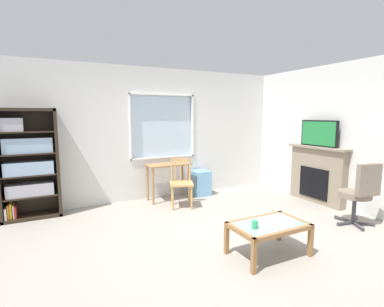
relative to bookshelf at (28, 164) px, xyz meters
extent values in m
cube|color=#9E9389|center=(2.29, -2.02, -0.93)|extent=(6.59, 5.52, 0.02)
cube|color=silver|center=(2.29, 0.24, -0.51)|extent=(5.59, 0.12, 0.82)
cube|color=silver|center=(2.29, 0.24, 1.47)|extent=(5.59, 0.12, 0.51)
cube|color=silver|center=(0.63, 0.24, 0.56)|extent=(2.27, 0.12, 1.31)
cube|color=silver|center=(4.11, 0.24, 0.56)|extent=(1.95, 0.12, 1.31)
cube|color=silver|center=(2.45, 0.25, 0.56)|extent=(1.37, 0.02, 1.31)
cube|color=white|center=(2.45, 0.18, -0.08)|extent=(1.43, 0.06, 0.03)
cube|color=white|center=(2.45, 0.18, 1.20)|extent=(1.43, 0.06, 0.03)
cube|color=white|center=(1.77, 0.18, 0.56)|extent=(0.03, 0.06, 1.31)
cube|color=white|center=(3.13, 0.18, 0.56)|extent=(0.03, 0.06, 1.31)
cube|color=silver|center=(5.14, -2.02, 0.40)|extent=(0.12, 4.72, 2.64)
cube|color=#2D2319|center=(0.44, -0.01, -0.01)|extent=(0.05, 0.38, 1.82)
cube|color=#2D2319|center=(0.02, -0.01, 0.88)|extent=(0.90, 0.38, 0.05)
cube|color=#2D2319|center=(0.02, -0.01, -0.89)|extent=(0.90, 0.38, 0.05)
cube|color=#2D2319|center=(0.02, 0.17, -0.01)|extent=(0.90, 0.02, 1.82)
cube|color=#2D2319|center=(0.02, -0.01, -0.54)|extent=(0.85, 0.36, 0.02)
cube|color=#2D2319|center=(0.02, -0.01, -0.19)|extent=(0.85, 0.36, 0.02)
cube|color=#2D2319|center=(0.02, -0.01, 0.17)|extent=(0.85, 0.36, 0.02)
cube|color=#2D2319|center=(0.02, -0.01, 0.52)|extent=(0.85, 0.36, 0.02)
cube|color=#B2B2BC|center=(0.01, -0.02, -0.43)|extent=(0.69, 0.30, 0.20)
cube|color=#9EBCDB|center=(0.02, -0.02, -0.07)|extent=(0.72, 0.31, 0.21)
cube|color=#9EBCDB|center=(0.03, -0.02, 0.30)|extent=(0.71, 0.28, 0.24)
cube|color=#B2B2BC|center=(-0.18, -0.02, 0.64)|extent=(0.34, 0.29, 0.21)
cube|color=white|center=(-0.35, -0.03, -0.77)|extent=(0.03, 0.30, 0.19)
cube|color=orange|center=(-0.31, -0.03, -0.75)|extent=(0.03, 0.25, 0.23)
cube|color=yellow|center=(-0.28, -0.03, -0.75)|extent=(0.03, 0.22, 0.24)
cube|color=white|center=(-0.24, -0.03, -0.76)|extent=(0.02, 0.23, 0.22)
cube|color=red|center=(-0.22, -0.03, -0.77)|extent=(0.02, 0.23, 0.20)
cube|color=#A37547|center=(2.45, -0.11, -0.19)|extent=(0.87, 0.43, 0.03)
cylinder|color=#A37547|center=(2.06, -0.27, -0.56)|extent=(0.04, 0.04, 0.71)
cylinder|color=#A37547|center=(2.83, -0.27, -0.56)|extent=(0.04, 0.04, 0.71)
cylinder|color=#A37547|center=(2.06, 0.05, -0.56)|extent=(0.04, 0.04, 0.71)
cylinder|color=#A37547|center=(2.83, 0.05, -0.56)|extent=(0.04, 0.04, 0.71)
cube|color=tan|center=(2.48, -0.66, -0.47)|extent=(0.53, 0.52, 0.04)
cylinder|color=tan|center=(2.26, -0.75, -0.70)|extent=(0.04, 0.04, 0.43)
cylinder|color=tan|center=(2.58, -0.87, -0.70)|extent=(0.04, 0.04, 0.43)
cylinder|color=tan|center=(2.38, -0.45, -0.70)|extent=(0.04, 0.04, 0.43)
cylinder|color=tan|center=(2.69, -0.57, -0.70)|extent=(0.04, 0.04, 0.43)
cylinder|color=tan|center=(2.38, -0.45, -0.24)|extent=(0.04, 0.04, 0.45)
cylinder|color=tan|center=(2.69, -0.57, -0.24)|extent=(0.04, 0.04, 0.45)
cube|color=tan|center=(2.53, -0.51, -0.05)|extent=(0.35, 0.16, 0.06)
cylinder|color=tan|center=(2.44, -0.47, -0.27)|extent=(0.02, 0.02, 0.35)
cylinder|color=tan|center=(2.53, -0.51, -0.27)|extent=(0.02, 0.02, 0.35)
cylinder|color=tan|center=(2.63, -0.55, -0.27)|extent=(0.02, 0.02, 0.35)
cube|color=#72ADDB|center=(3.20, -0.06, -0.66)|extent=(0.35, 0.40, 0.53)
cube|color=gray|center=(4.99, -1.57, -0.38)|extent=(0.18, 1.17, 1.07)
cube|color=black|center=(4.90, -1.57, -0.52)|extent=(0.03, 0.65, 0.59)
cube|color=gray|center=(4.97, -1.57, 0.17)|extent=(0.26, 1.27, 0.04)
cube|color=black|center=(4.97, -1.57, 0.44)|extent=(0.05, 0.80, 0.50)
cube|color=#237F3D|center=(4.94, -1.57, 0.44)|extent=(0.01, 0.75, 0.45)
cylinder|color=#7A6B5B|center=(4.53, -2.66, -0.44)|extent=(0.48, 0.48, 0.09)
cube|color=#7A6B5B|center=(4.49, -2.87, -0.16)|extent=(0.41, 0.15, 0.48)
cylinder|color=#38383D|center=(4.53, -2.66, -0.68)|extent=(0.06, 0.06, 0.42)
cube|color=#38383D|center=(4.39, -2.63, -0.89)|extent=(0.28, 0.09, 0.03)
cylinder|color=#38383D|center=(4.26, -2.60, -0.89)|extent=(0.05, 0.05, 0.05)
cube|color=#38383D|center=(4.46, -2.78, -0.89)|extent=(0.17, 0.26, 0.03)
cylinder|color=#38383D|center=(4.40, -2.90, -0.89)|extent=(0.05, 0.05, 0.05)
cube|color=#38383D|center=(4.63, -2.76, -0.89)|extent=(0.22, 0.23, 0.03)
cylinder|color=#38383D|center=(4.72, -2.86, -0.89)|extent=(0.05, 0.05, 0.05)
cube|color=#38383D|center=(4.66, -2.60, -0.89)|extent=(0.27, 0.15, 0.03)
cylinder|color=#38383D|center=(4.78, -2.54, -0.89)|extent=(0.05, 0.05, 0.05)
cube|color=#38383D|center=(4.51, -2.52, -0.89)|extent=(0.07, 0.28, 0.03)
cylinder|color=#38383D|center=(4.50, -2.38, -0.89)|extent=(0.05, 0.05, 0.05)
cube|color=#8C9E99|center=(2.64, -2.82, -0.52)|extent=(0.82, 0.47, 0.02)
cube|color=olive|center=(2.64, -3.09, -0.54)|extent=(0.92, 0.05, 0.05)
cube|color=olive|center=(2.64, -2.56, -0.54)|extent=(0.92, 0.05, 0.05)
cube|color=olive|center=(2.20, -2.82, -0.54)|extent=(0.05, 0.57, 0.05)
cube|color=olive|center=(3.07, -2.82, -0.54)|extent=(0.05, 0.57, 0.05)
cube|color=olive|center=(2.20, -3.09, -0.74)|extent=(0.05, 0.05, 0.35)
cube|color=olive|center=(3.07, -3.09, -0.74)|extent=(0.05, 0.05, 0.35)
cube|color=olive|center=(2.20, -2.56, -0.74)|extent=(0.05, 0.05, 0.35)
cube|color=olive|center=(3.07, -2.56, -0.74)|extent=(0.05, 0.05, 0.35)
cylinder|color=#33B770|center=(2.39, -2.86, -0.47)|extent=(0.07, 0.07, 0.09)
camera|label=1|loc=(0.27, -5.40, 0.80)|focal=27.08mm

